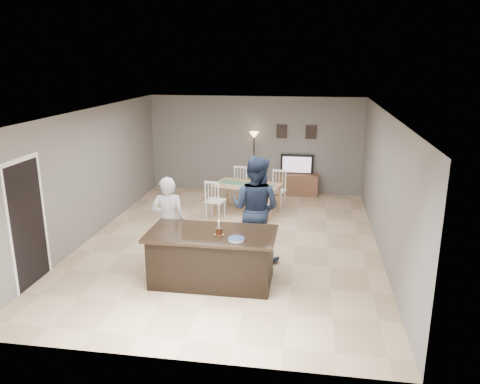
% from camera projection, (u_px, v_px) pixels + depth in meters
% --- Properties ---
extents(floor, '(8.00, 8.00, 0.00)m').
position_uv_depth(floor, '(231.00, 242.00, 9.75)').
color(floor, tan).
rests_on(floor, ground).
extents(room_shell, '(8.00, 8.00, 8.00)m').
position_uv_depth(room_shell, '(230.00, 164.00, 9.29)').
color(room_shell, slate).
rests_on(room_shell, floor).
extents(kitchen_island, '(2.15, 1.10, 0.90)m').
position_uv_depth(kitchen_island, '(212.00, 257.00, 7.91)').
color(kitchen_island, black).
rests_on(kitchen_island, floor).
extents(tv_console, '(1.20, 0.40, 0.60)m').
position_uv_depth(tv_console, '(296.00, 184.00, 13.07)').
color(tv_console, brown).
rests_on(tv_console, floor).
extents(television, '(0.91, 0.12, 0.53)m').
position_uv_depth(television, '(297.00, 164.00, 12.98)').
color(television, black).
rests_on(television, tv_console).
extents(tv_screen_glow, '(0.78, 0.00, 0.78)m').
position_uv_depth(tv_screen_glow, '(297.00, 165.00, 12.90)').
color(tv_screen_glow, orange).
rests_on(tv_screen_glow, tv_console).
extents(picture_frames, '(1.10, 0.02, 0.38)m').
position_uv_depth(picture_frames, '(296.00, 132.00, 12.87)').
color(picture_frames, black).
rests_on(picture_frames, room_shell).
extents(doorway, '(0.00, 2.10, 2.65)m').
position_uv_depth(doorway, '(27.00, 213.00, 7.66)').
color(doorway, black).
rests_on(doorway, floor).
extents(woman, '(0.68, 0.52, 1.66)m').
position_uv_depth(woman, '(168.00, 221.00, 8.55)').
color(woman, '#B3B3B7').
rests_on(woman, floor).
extents(man, '(1.16, 1.02, 2.01)m').
position_uv_depth(man, '(256.00, 209.00, 8.69)').
color(man, '#1A253A').
rests_on(man, floor).
extents(birthday_cake, '(0.16, 0.16, 0.24)m').
position_uv_depth(birthday_cake, '(219.00, 231.00, 7.69)').
color(birthday_cake, gold).
rests_on(birthday_cake, kitchen_island).
extents(plate_stack, '(0.27, 0.27, 0.04)m').
position_uv_depth(plate_stack, '(236.00, 239.00, 7.44)').
color(plate_stack, white).
rests_on(plate_stack, kitchen_island).
extents(dining_table, '(1.87, 2.07, 0.96)m').
position_uv_depth(dining_table, '(247.00, 189.00, 11.45)').
color(dining_table, tan).
rests_on(dining_table, floor).
extents(floor_lamp, '(0.26, 0.26, 1.74)m').
position_uv_depth(floor_lamp, '(254.00, 146.00, 12.98)').
color(floor_lamp, black).
rests_on(floor_lamp, floor).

